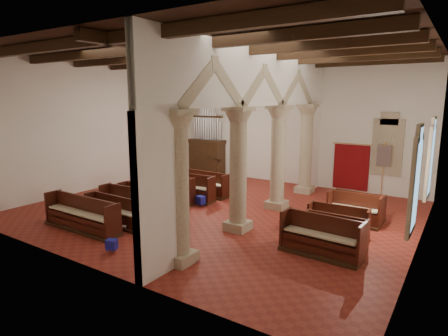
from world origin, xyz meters
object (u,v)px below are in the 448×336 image
processional_banner (382,181)px  nave_pew_0 (82,219)px  lectern (218,169)px  pipe_organ (207,151)px  aisle_pew_0 (321,242)px

processional_banner → nave_pew_0: bearing=-125.3°
lectern → nave_pew_0: 9.56m
lectern → processional_banner: size_ratio=0.44×
pipe_organ → aisle_pew_0: pipe_organ is taller
pipe_organ → processional_banner: bearing=-1.7°
nave_pew_0 → aisle_pew_0: size_ratio=1.38×
pipe_organ → processional_banner: (9.52, -0.29, -0.55)m
lectern → nave_pew_0: size_ratio=0.35×
lectern → aisle_pew_0: 10.97m
nave_pew_0 → aisle_pew_0: (7.38, 2.34, 0.02)m
pipe_organ → nave_pew_0: size_ratio=1.38×
lectern → aisle_pew_0: aisle_pew_0 is taller
pipe_organ → nave_pew_0: 10.06m
pipe_organ → aisle_pew_0: 11.98m
processional_banner → nave_pew_0: 12.20m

